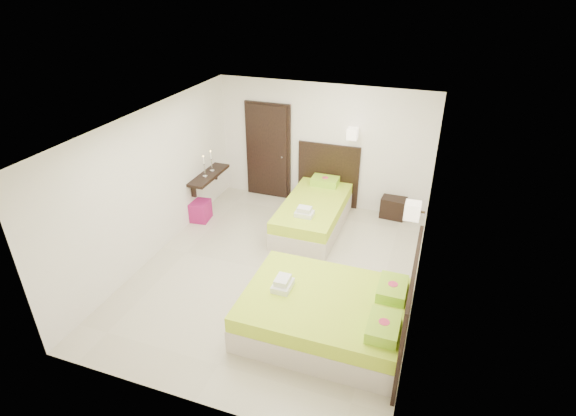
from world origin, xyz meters
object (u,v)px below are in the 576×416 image
(bed_single, at_px, (315,211))
(bed_double, at_px, (331,313))
(nightstand, at_px, (394,207))
(ottoman, at_px, (199,211))

(bed_single, relative_size, bed_double, 0.97)
(nightstand, xyz_separation_m, ottoman, (-3.72, -1.46, -0.01))
(bed_single, xyz_separation_m, ottoman, (-2.28, -0.56, -0.12))
(ottoman, bearing_deg, bed_double, -33.98)
(bed_single, distance_m, ottoman, 2.35)
(bed_single, xyz_separation_m, nightstand, (1.44, 0.91, -0.11))
(bed_single, relative_size, ottoman, 5.40)
(bed_single, bearing_deg, ottoman, -166.30)
(ottoman, bearing_deg, bed_single, 13.70)
(bed_double, distance_m, ottoman, 4.03)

